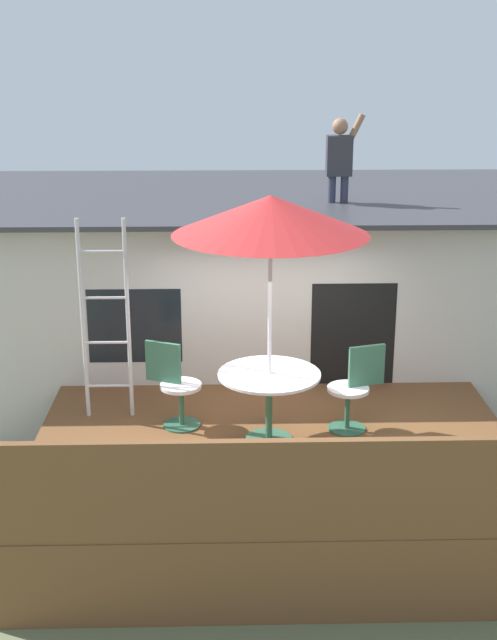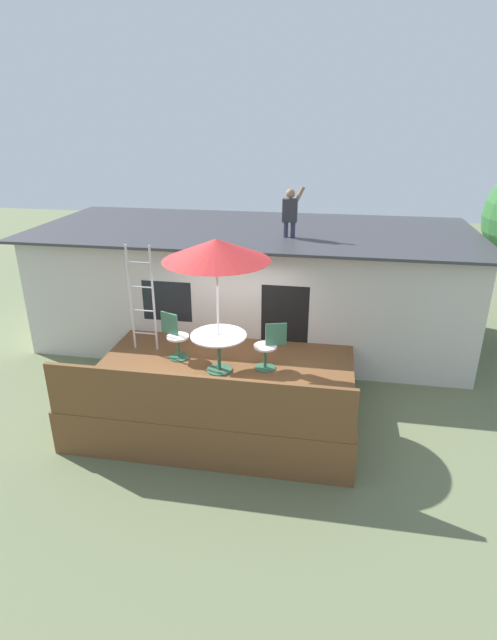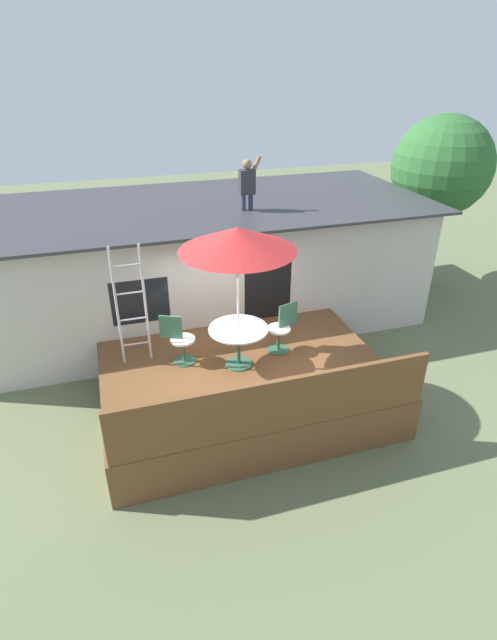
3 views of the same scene
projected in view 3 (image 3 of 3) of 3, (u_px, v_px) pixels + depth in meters
ground_plane at (243, 402)px, 9.07m from camera, size 40.00×40.00×0.00m
house at (199, 263)px, 11.43m from camera, size 10.50×4.50×2.79m
deck at (243, 384)px, 8.88m from camera, size 4.95×3.65×0.80m
deck_railing at (278, 406)px, 6.98m from camera, size 4.85×0.08×0.90m
patio_table at (238, 336)px, 8.45m from camera, size 1.04×1.04×0.74m
patio_umbrella at (237, 239)px, 7.61m from camera, size 1.90×1.90×2.54m
step_ladder at (131, 306)px, 8.33m from camera, size 0.52×0.04×2.20m
person_figure at (248, 181)px, 10.07m from camera, size 0.47×0.20×1.11m
patio_chair_left at (179, 340)px, 8.61m from camera, size 0.60×0.44×0.92m
patio_chair_right at (282, 328)px, 8.97m from camera, size 0.61×0.44×0.92m
backyard_tree at (442, 167)px, 12.47m from camera, size 2.54×2.54×4.46m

